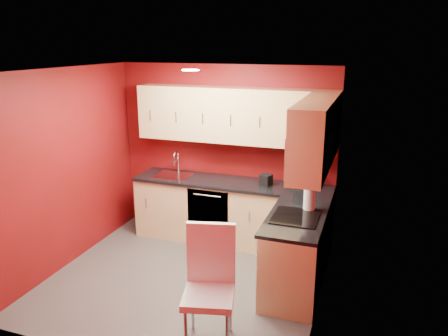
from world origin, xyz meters
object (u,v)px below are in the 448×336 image
Objects in this scene: coffee_maker at (300,176)px; dining_chair at (209,290)px; paper_towel at (309,197)px; napkin_holder at (266,180)px; microwave at (309,153)px; sink at (173,173)px.

coffee_maker is 0.29× the size of dining_chair.
paper_towel is 1.69m from dining_chair.
coffee_maker is 1.07× the size of paper_towel.
napkin_holder is 0.49× the size of paper_towel.
microwave reaches higher than napkin_holder.
dining_chair is (-0.68, -1.47, -0.49)m from paper_towel.
microwave is at bearing -69.00° from coffee_maker.
paper_towel reaches higher than napkin_holder.
napkin_holder is 2.23m from dining_chair.
sink is 2.21m from paper_towel.
microwave reaches higher than dining_chair.
dining_chair is at bearing -57.49° from sink.
coffee_maker is at bearing 64.92° from dining_chair.
microwave is 2.45× the size of paper_towel.
paper_towel reaches higher than dining_chair.
microwave is at bearing -88.13° from paper_towel.
microwave is 5.01× the size of napkin_holder.
sink is 3.43× the size of napkin_holder.
dining_chair is at bearing -120.17° from microwave.
dining_chair reaches higher than napkin_holder.
microwave is 1.46× the size of sink.
sink is at bearing -171.47° from coffee_maker.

